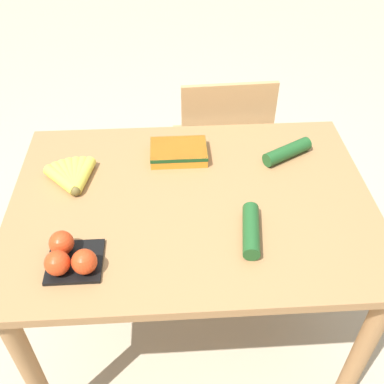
# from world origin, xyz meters

# --- Properties ---
(ground_plane) EXTENTS (12.00, 12.00, 0.00)m
(ground_plane) POSITION_xyz_m (0.00, 0.00, 0.00)
(ground_plane) COLOR #B7A88E
(dining_table) EXTENTS (1.16, 0.84, 0.76)m
(dining_table) POSITION_xyz_m (0.00, 0.00, 0.64)
(dining_table) COLOR #9E7044
(dining_table) RESTS_ON ground_plane
(chair) EXTENTS (0.44, 0.42, 0.88)m
(chair) POSITION_xyz_m (0.18, 0.64, 0.46)
(chair) COLOR tan
(chair) RESTS_ON ground_plane
(banana_bunch) EXTENTS (0.17, 0.17, 0.04)m
(banana_bunch) POSITION_xyz_m (-0.39, 0.11, 0.78)
(banana_bunch) COLOR brown
(banana_bunch) RESTS_ON dining_table
(tomato_pack) EXTENTS (0.15, 0.15, 0.08)m
(tomato_pack) POSITION_xyz_m (-0.35, -0.25, 0.79)
(tomato_pack) COLOR black
(tomato_pack) RESTS_ON dining_table
(carrot_bag) EXTENTS (0.20, 0.14, 0.04)m
(carrot_bag) POSITION_xyz_m (-0.03, 0.23, 0.78)
(carrot_bag) COLOR orange
(carrot_bag) RESTS_ON dining_table
(cucumber_near) EXTENTS (0.19, 0.14, 0.05)m
(cucumber_near) POSITION_xyz_m (0.35, 0.20, 0.78)
(cucumber_near) COLOR #1E5123
(cucumber_near) RESTS_ON dining_table
(cucumber_far) EXTENTS (0.08, 0.19, 0.05)m
(cucumber_far) POSITION_xyz_m (0.16, -0.17, 0.78)
(cucumber_far) COLOR #1E5123
(cucumber_far) RESTS_ON dining_table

